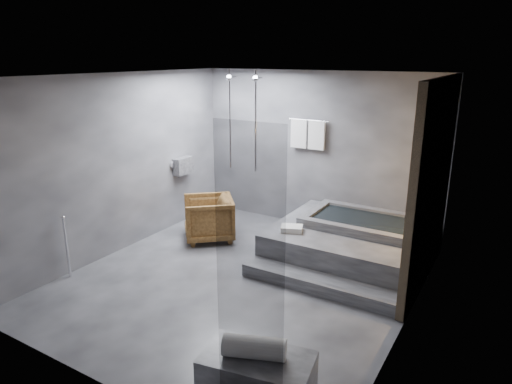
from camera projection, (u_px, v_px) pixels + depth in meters
The scene contains 7 objects.
room at pixel (276, 160), 5.97m from camera, with size 5.00×5.04×2.82m.
tub_deck at pixel (349, 243), 7.06m from camera, with size 2.20×2.00×0.50m, color #353538.
tub_step at pixel (318, 284), 6.14m from camera, with size 2.20×0.36×0.18m, color #353538.
concrete_bench at pixel (257, 378), 4.16m from camera, with size 1.00×0.55×0.45m, color #343537.
driftwood_chair at pixel (209, 218), 7.78m from camera, with size 0.80×0.82×0.75m, color #402710.
rolled_towel at pixel (254, 347), 4.06m from camera, with size 0.20×0.20×0.57m, color silver.
deck_towel at pixel (292, 229), 6.85m from camera, with size 0.32×0.23×0.08m, color silver.
Camera 1 is at (3.17, -4.90, 3.05)m, focal length 32.00 mm.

